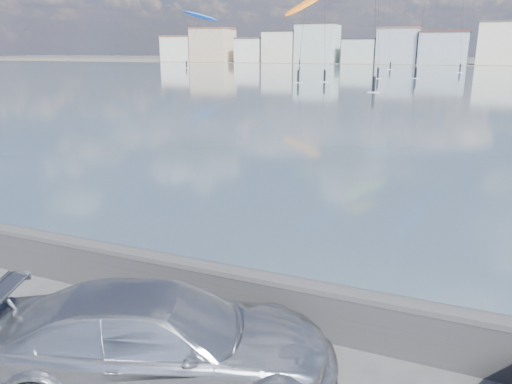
{
  "coord_description": "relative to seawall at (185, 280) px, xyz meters",
  "views": [
    {
      "loc": [
        4.93,
        -5.18,
        5.06
      ],
      "look_at": [
        1.0,
        4.0,
        2.2
      ],
      "focal_mm": 35.0,
      "sensor_mm": 36.0,
      "label": 1
    }
  ],
  "objects": [
    {
      "name": "car_silver",
      "position": [
        0.96,
        -2.29,
        0.2
      ],
      "size": [
        5.84,
        4.1,
        1.57
      ],
      "primitive_type": "imported",
      "rotation": [
        0.0,
        0.0,
        1.96
      ],
      "color": "#B0B2B8",
      "rests_on": "ground"
    },
    {
      "name": "seawall",
      "position": [
        0.0,
        0.0,
        0.0
      ],
      "size": [
        400.0,
        0.36,
        1.08
      ],
      "color": "#28282B",
      "rests_on": "ground"
    },
    {
      "name": "kitesurfer_12",
      "position": [
        -72.66,
        130.83,
        13.9
      ],
      "size": [
        10.92,
        18.38,
        16.84
      ],
      "color": "blue",
      "rests_on": "ground"
    },
    {
      "name": "kitesurfer_14",
      "position": [
        -23.56,
        80.64,
        11.89
      ],
      "size": [
        8.07,
        16.37,
        15.4
      ],
      "color": "orange",
      "rests_on": "ground"
    },
    {
      "name": "far_buildings",
      "position": [
        1.31,
        183.3,
        5.44
      ],
      "size": [
        240.79,
        13.26,
        14.6
      ],
      "color": "white",
      "rests_on": "ground"
    },
    {
      "name": "ground",
      "position": [
        0.0,
        -2.7,
        -0.58
      ],
      "size": [
        700.0,
        700.0,
        0.0
      ],
      "primitive_type": "plane",
      "color": "#333335",
      "rests_on": "ground"
    },
    {
      "name": "bay_water",
      "position": [
        0.0,
        88.8,
        -0.58
      ],
      "size": [
        500.0,
        177.0,
        0.0
      ],
      "primitive_type": "cube",
      "color": "#384F59",
      "rests_on": "ground"
    },
    {
      "name": "far_shore_strip",
      "position": [
        0.0,
        197.3,
        -0.57
      ],
      "size": [
        500.0,
        60.0,
        0.0
      ],
      "primitive_type": "cube",
      "color": "#4C473D",
      "rests_on": "ground"
    }
  ]
}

